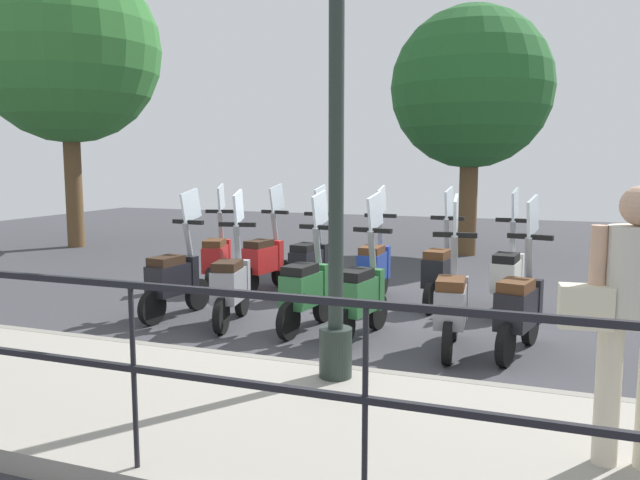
# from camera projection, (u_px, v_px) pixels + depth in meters

# --- Properties ---
(ground_plane) EXTENTS (28.00, 28.00, 0.00)m
(ground_plane) POSITION_uv_depth(u_px,v_px,m) (353.00, 318.00, 7.46)
(ground_plane) COLOR #38383D
(promenade_walkway) EXTENTS (2.20, 20.00, 0.15)m
(promenade_walkway) POSITION_uv_depth(u_px,v_px,m) (227.00, 411.00, 4.51)
(promenade_walkway) COLOR gray
(promenade_walkway) RESTS_ON ground_plane
(fence_railing) EXTENTS (0.04, 16.03, 1.07)m
(fence_railing) POSITION_uv_depth(u_px,v_px,m) (132.00, 339.00, 3.43)
(fence_railing) COLOR black
(fence_railing) RESTS_ON promenade_walkway
(lamp_post_near) EXTENTS (0.26, 0.90, 3.97)m
(lamp_post_near) POSITION_uv_depth(u_px,v_px,m) (336.00, 158.00, 4.79)
(lamp_post_near) COLOR #232D28
(lamp_post_near) RESTS_ON promenade_walkway
(pedestrian_with_bag) EXTENTS (0.35, 0.64, 1.59)m
(pedestrian_with_bag) POSITION_uv_depth(u_px,v_px,m) (631.00, 306.00, 3.43)
(pedestrian_with_bag) COLOR beige
(pedestrian_with_bag) RESTS_ON promenade_walkway
(tree_large) EXTENTS (3.92, 3.92, 6.17)m
(tree_large) POSITION_uv_depth(u_px,v_px,m) (67.00, 50.00, 13.18)
(tree_large) COLOR brown
(tree_large) RESTS_ON ground_plane
(tree_distant) EXTENTS (3.12, 3.12, 4.85)m
(tree_distant) POSITION_uv_depth(u_px,v_px,m) (471.00, 89.00, 12.10)
(tree_distant) COLOR brown
(tree_distant) RESTS_ON ground_plane
(scooter_near_0) EXTENTS (1.21, 0.51, 1.54)m
(scooter_near_0) POSITION_uv_depth(u_px,v_px,m) (520.00, 306.00, 5.99)
(scooter_near_0) COLOR black
(scooter_near_0) RESTS_ON ground_plane
(scooter_near_1) EXTENTS (1.23, 0.44, 1.54)m
(scooter_near_1) POSITION_uv_depth(u_px,v_px,m) (451.00, 304.00, 6.10)
(scooter_near_1) COLOR black
(scooter_near_1) RESTS_ON ground_plane
(scooter_near_2) EXTENTS (1.23, 0.47, 1.54)m
(scooter_near_2) POSITION_uv_depth(u_px,v_px,m) (361.00, 294.00, 6.56)
(scooter_near_2) COLOR black
(scooter_near_2) RESTS_ON ground_plane
(scooter_near_3) EXTENTS (1.23, 0.44, 1.54)m
(scooter_near_3) POSITION_uv_depth(u_px,v_px,m) (306.00, 288.00, 6.87)
(scooter_near_3) COLOR black
(scooter_near_3) RESTS_ON ground_plane
(scooter_near_4) EXTENTS (1.22, 0.49, 1.54)m
(scooter_near_4) POSITION_uv_depth(u_px,v_px,m) (232.00, 283.00, 7.12)
(scooter_near_4) COLOR black
(scooter_near_4) RESTS_ON ground_plane
(scooter_near_5) EXTENTS (1.23, 0.44, 1.54)m
(scooter_near_5) POSITION_uv_depth(u_px,v_px,m) (175.00, 278.00, 7.46)
(scooter_near_5) COLOR black
(scooter_near_5) RESTS_ON ground_plane
(scooter_far_0) EXTENTS (1.23, 0.44, 1.54)m
(scooter_far_0) POSITION_uv_depth(u_px,v_px,m) (508.00, 275.00, 7.66)
(scooter_far_0) COLOR black
(scooter_far_0) RESTS_ON ground_plane
(scooter_far_1) EXTENTS (1.23, 0.44, 1.54)m
(scooter_far_1) POSITION_uv_depth(u_px,v_px,m) (440.00, 270.00, 7.97)
(scooter_far_1) COLOR black
(scooter_far_1) RESTS_ON ground_plane
(scooter_far_2) EXTENTS (1.23, 0.44, 1.54)m
(scooter_far_2) POSITION_uv_depth(u_px,v_px,m) (375.00, 265.00, 8.33)
(scooter_far_2) COLOR black
(scooter_far_2) RESTS_ON ground_plane
(scooter_far_3) EXTENTS (1.23, 0.44, 1.54)m
(scooter_far_3) POSITION_uv_depth(u_px,v_px,m) (310.00, 263.00, 8.57)
(scooter_far_3) COLOR black
(scooter_far_3) RESTS_ON ground_plane
(scooter_far_4) EXTENTS (1.23, 0.46, 1.54)m
(scooter_far_4) POSITION_uv_depth(u_px,v_px,m) (265.00, 258.00, 8.95)
(scooter_far_4) COLOR black
(scooter_far_4) RESTS_ON ground_plane
(scooter_far_5) EXTENTS (1.20, 0.53, 1.54)m
(scooter_far_5) POSITION_uv_depth(u_px,v_px,m) (217.00, 257.00, 9.03)
(scooter_far_5) COLOR black
(scooter_far_5) RESTS_ON ground_plane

